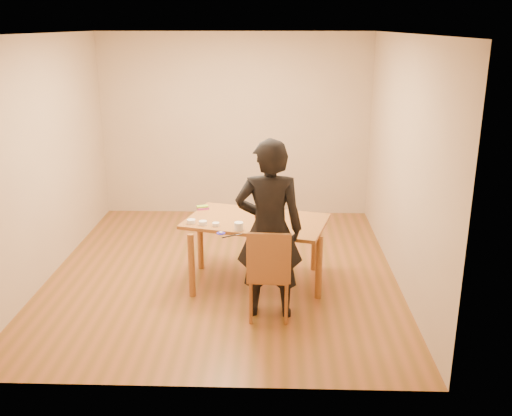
{
  "coord_description": "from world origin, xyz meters",
  "views": [
    {
      "loc": [
        0.59,
        -6.17,
        2.8
      ],
      "look_at": [
        0.4,
        -0.32,
        0.9
      ],
      "focal_mm": 40.0,
      "sensor_mm": 36.0,
      "label": 1
    }
  ],
  "objects_px": {
    "cake_plate": "(268,216)",
    "dining_chair": "(269,274)",
    "person": "(269,230)",
    "dining_table": "(256,221)",
    "cake": "(268,212)"
  },
  "relations": [
    {
      "from": "dining_table",
      "to": "person",
      "type": "height_order",
      "value": "person"
    },
    {
      "from": "dining_chair",
      "to": "person",
      "type": "bearing_deg",
      "value": 92.92
    },
    {
      "from": "cake",
      "to": "person",
      "type": "relative_size",
      "value": 0.12
    },
    {
      "from": "cake",
      "to": "dining_table",
      "type": "bearing_deg",
      "value": -144.53
    },
    {
      "from": "dining_chair",
      "to": "cake_plate",
      "type": "height_order",
      "value": "cake_plate"
    },
    {
      "from": "cake_plate",
      "to": "person",
      "type": "xyz_separation_m",
      "value": [
        0.02,
        -0.82,
        0.14
      ]
    },
    {
      "from": "dining_table",
      "to": "dining_chair",
      "type": "relative_size",
      "value": 3.73
    },
    {
      "from": "dining_table",
      "to": "dining_chair",
      "type": "bearing_deg",
      "value": -64.09
    },
    {
      "from": "dining_table",
      "to": "cake_plate",
      "type": "relative_size",
      "value": 5.01
    },
    {
      "from": "dining_table",
      "to": "dining_chair",
      "type": "height_order",
      "value": "dining_table"
    },
    {
      "from": "person",
      "to": "cake_plate",
      "type": "bearing_deg",
      "value": -88.44
    },
    {
      "from": "cake_plate",
      "to": "person",
      "type": "distance_m",
      "value": 0.83
    },
    {
      "from": "cake_plate",
      "to": "dining_chair",
      "type": "bearing_deg",
      "value": -88.62
    },
    {
      "from": "cake",
      "to": "person",
      "type": "distance_m",
      "value": 0.83
    },
    {
      "from": "cake",
      "to": "cake_plate",
      "type": "bearing_deg",
      "value": 0.0
    }
  ]
}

